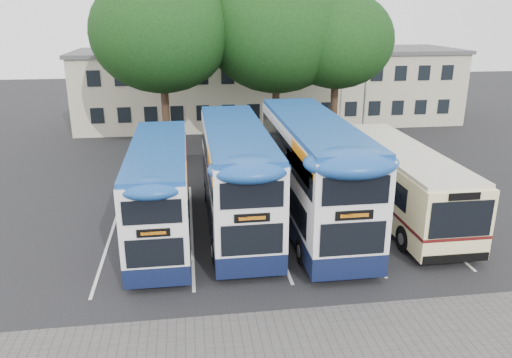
{
  "coord_description": "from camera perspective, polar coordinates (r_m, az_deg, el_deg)",
  "views": [
    {
      "loc": [
        -7.21,
        -15.79,
        9.28
      ],
      "look_at": [
        -4.31,
        5.0,
        2.18
      ],
      "focal_mm": 35.0,
      "sensor_mm": 36.0,
      "label": 1
    }
  ],
  "objects": [
    {
      "name": "bus_dd_mid",
      "position": [
        22.08,
        -2.3,
        0.75
      ],
      "size": [
        2.63,
        10.84,
        4.52
      ],
      "color": "#0F1737",
      "rests_on": "ground"
    },
    {
      "name": "bus_dd_right",
      "position": [
        22.33,
        6.42,
        1.28
      ],
      "size": [
        2.8,
        11.54,
        4.81
      ],
      "color": "#0F1737",
      "rests_on": "ground"
    },
    {
      "name": "bay_lines",
      "position": [
        23.03,
        1.38,
        -5.08
      ],
      "size": [
        14.12,
        11.0,
        0.01
      ],
      "color": "silver",
      "rests_on": "ground"
    },
    {
      "name": "tree_left",
      "position": [
        32.7,
        -10.8,
        16.12
      ],
      "size": [
        8.76,
        8.76,
        11.73
      ],
      "color": "black",
      "rests_on": "ground"
    },
    {
      "name": "bus_single",
      "position": [
        24.39,
        15.98,
        0.21
      ],
      "size": [
        2.79,
        10.98,
        3.28
      ],
      "color": "#FFF2AA",
      "rests_on": "ground"
    },
    {
      "name": "tree_mid",
      "position": [
        33.9,
        2.38,
        16.5
      ],
      "size": [
        9.36,
        9.36,
        11.99
      ],
      "color": "black",
      "rests_on": "ground"
    },
    {
      "name": "ground",
      "position": [
        19.68,
        14.83,
        -10.14
      ],
      "size": [
        120.0,
        120.0,
        0.0
      ],
      "primitive_type": "plane",
      "color": "black",
      "rests_on": "ground"
    },
    {
      "name": "depot_building",
      "position": [
        43.81,
        1.63,
        10.64
      ],
      "size": [
        32.4,
        8.4,
        6.2
      ],
      "color": "#C0B99A",
      "rests_on": "ground"
    },
    {
      "name": "tree_right",
      "position": [
        33.88,
        9.27,
        15.35
      ],
      "size": [
        7.3,
        7.3,
        10.57
      ],
      "color": "black",
      "rests_on": "ground"
    },
    {
      "name": "bus_dd_left",
      "position": [
        21.42,
        -10.91,
        -0.89
      ],
      "size": [
        2.36,
        9.71,
        4.05
      ],
      "color": "#0F1737",
      "rests_on": "ground"
    },
    {
      "name": "lamp_post",
      "position": [
        38.35,
        12.53,
        11.97
      ],
      "size": [
        0.25,
        1.05,
        9.06
      ],
      "color": "gray",
      "rests_on": "ground"
    }
  ]
}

